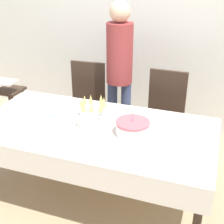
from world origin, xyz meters
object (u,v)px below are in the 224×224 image
object	(u,v)px
plate_stack_main	(68,134)
dining_chair_far_right	(164,113)
person_standing	(120,65)
birthday_cake	(132,128)
champagne_tray	(93,107)
plate_stack_dessert	(87,123)
dining_chair_far_left	(85,101)
high_chair	(9,96)

from	to	relation	value
plate_stack_main	dining_chair_far_right	bearing A→B (deg)	60.73
person_standing	plate_stack_main	bearing A→B (deg)	-93.44
birthday_cake	plate_stack_main	xyz separation A→B (m)	(-0.48, -0.21, -0.04)
champagne_tray	person_standing	world-z (taller)	person_standing
birthday_cake	plate_stack_dessert	distance (m)	0.40
dining_chair_far_left	high_chair	size ratio (longest dim) A/B	1.38
plate_stack_dessert	plate_stack_main	bearing A→B (deg)	-109.97
person_standing	high_chair	size ratio (longest dim) A/B	2.33
birthday_cake	high_chair	distance (m)	2.01
person_standing	champagne_tray	bearing A→B (deg)	-90.23
champagne_tray	high_chair	distance (m)	1.57
plate_stack_dessert	high_chair	xyz separation A→B (m)	(-1.41, 0.80, -0.26)
champagne_tray	high_chair	bearing A→B (deg)	156.11
champagne_tray	birthday_cake	bearing A→B (deg)	-23.31
plate_stack_main	high_chair	bearing A→B (deg)	142.89
dining_chair_far_right	plate_stack_main	distance (m)	1.22
dining_chair_far_left	person_standing	distance (m)	0.60
plate_stack_dessert	high_chair	bearing A→B (deg)	150.51
dining_chair_far_left	plate_stack_dessert	world-z (taller)	dining_chair_far_left
plate_stack_main	dining_chair_far_left	bearing A→B (deg)	106.84
dining_chair_far_right	high_chair	bearing A→B (deg)	-178.74
dining_chair_far_right	person_standing	size ratio (longest dim) A/B	0.59
birthday_cake	plate_stack_dessert	bearing A→B (deg)	179.99
plate_stack_main	birthday_cake	bearing A→B (deg)	23.84
dining_chair_far_right	plate_stack_main	size ratio (longest dim) A/B	4.35
plate_stack_main	person_standing	bearing A→B (deg)	86.56
champagne_tray	person_standing	distance (m)	0.75
dining_chair_far_right	person_standing	xyz separation A→B (m)	(-0.52, 0.06, 0.46)
high_chair	champagne_tray	bearing A→B (deg)	-23.89
champagne_tray	plate_stack_dessert	world-z (taller)	champagne_tray
dining_chair_far_right	birthday_cake	world-z (taller)	dining_chair_far_right
dining_chair_far_right	person_standing	bearing A→B (deg)	172.97
person_standing	high_chair	distance (m)	1.50
dining_chair_far_right	plate_stack_main	xyz separation A→B (m)	(-0.59, -1.05, 0.20)
birthday_cake	dining_chair_far_left	bearing A→B (deg)	133.48
birthday_cake	plate_stack_dessert	world-z (taller)	birthday_cake
champagne_tray	plate_stack_dessert	size ratio (longest dim) A/B	1.83
birthday_cake	person_standing	world-z (taller)	person_standing
dining_chair_far_right	birthday_cake	xyz separation A→B (m)	(-0.11, -0.84, 0.23)
dining_chair_far_right	plate_stack_dessert	distance (m)	1.01
dining_chair_far_left	high_chair	xyz separation A→B (m)	(-1.02, -0.04, -0.06)
dining_chair_far_left	person_standing	bearing A→B (deg)	9.50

